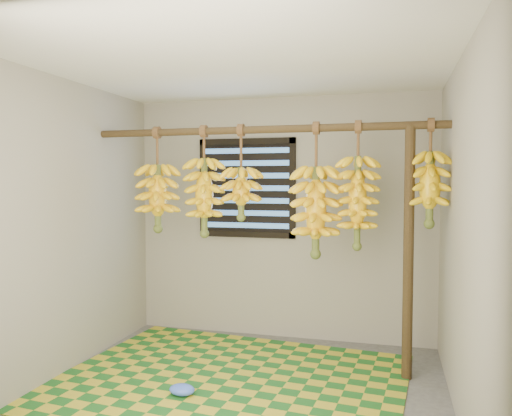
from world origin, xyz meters
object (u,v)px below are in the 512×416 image
(woven_mat, at_px, (228,380))
(banana_bunch_f, at_px, (430,189))
(banana_bunch_c, at_px, (241,193))
(banana_bunch_d, at_px, (357,202))
(banana_bunch_e, at_px, (316,212))
(support_post, at_px, (408,254))
(plastic_bag, at_px, (182,390))
(banana_bunch_a, at_px, (158,198))
(banana_bunch_b, at_px, (204,197))

(woven_mat, relative_size, banana_bunch_f, 3.20)
(banana_bunch_c, xyz_separation_m, banana_bunch_d, (0.98, -0.00, -0.07))
(banana_bunch_e, xyz_separation_m, banana_bunch_f, (0.88, 0.00, 0.19))
(support_post, height_order, woven_mat, support_post)
(plastic_bag, distance_m, banana_bunch_c, 1.63)
(woven_mat, bearing_deg, support_post, 17.22)
(banana_bunch_a, xyz_separation_m, banana_bunch_c, (0.78, -0.00, 0.04))
(plastic_bag, bearing_deg, banana_bunch_f, 24.09)
(banana_bunch_a, bearing_deg, banana_bunch_b, -0.00)
(banana_bunch_f, bearing_deg, plastic_bag, -155.91)
(banana_bunch_e, bearing_deg, banana_bunch_a, 180.00)
(woven_mat, xyz_separation_m, banana_bunch_b, (-0.36, 0.42, 1.43))
(banana_bunch_a, bearing_deg, banana_bunch_f, -0.00)
(support_post, relative_size, banana_bunch_b, 2.09)
(banana_bunch_d, height_order, banana_bunch_f, same)
(plastic_bag, relative_size, banana_bunch_f, 0.24)
(banana_bunch_b, bearing_deg, plastic_bag, -81.26)
(support_post, distance_m, woven_mat, 1.73)
(banana_bunch_b, xyz_separation_m, banana_bunch_c, (0.34, 0.00, 0.03))
(support_post, xyz_separation_m, banana_bunch_c, (-1.37, 0.00, 0.47))
(woven_mat, bearing_deg, banana_bunch_c, 92.89)
(banana_bunch_d, xyz_separation_m, banana_bunch_f, (0.55, 0.00, 0.11))
(woven_mat, height_order, banana_bunch_b, banana_bunch_b)
(plastic_bag, xyz_separation_m, banana_bunch_b, (-0.12, 0.78, 1.38))
(plastic_bag, height_order, banana_bunch_d, banana_bunch_d)
(banana_bunch_b, bearing_deg, banana_bunch_c, 0.00)
(banana_bunch_b, bearing_deg, support_post, 0.00)
(woven_mat, height_order, banana_bunch_c, banana_bunch_c)
(banana_bunch_c, bearing_deg, plastic_bag, -105.52)
(banana_bunch_e, bearing_deg, banana_bunch_f, 0.00)
(support_post, bearing_deg, banana_bunch_b, 180.00)
(plastic_bag, bearing_deg, woven_mat, 56.51)
(plastic_bag, bearing_deg, support_post, 26.07)
(banana_bunch_d, xyz_separation_m, banana_bunch_e, (-0.34, 0.00, -0.08))
(banana_bunch_c, distance_m, banana_bunch_d, 0.98)
(banana_bunch_b, relative_size, banana_bunch_f, 1.15)
(woven_mat, distance_m, banana_bunch_a, 1.68)
(banana_bunch_f, bearing_deg, banana_bunch_e, 180.00)
(plastic_bag, distance_m, banana_bunch_b, 1.59)
(plastic_bag, height_order, banana_bunch_a, banana_bunch_a)
(woven_mat, relative_size, banana_bunch_b, 2.77)
(banana_bunch_f, bearing_deg, support_post, 180.00)
(banana_bunch_c, bearing_deg, banana_bunch_a, 180.00)
(support_post, distance_m, plastic_bag, 2.01)
(woven_mat, distance_m, banana_bunch_e, 1.51)
(support_post, xyz_separation_m, banana_bunch_b, (-1.71, 0.00, 0.43))
(banana_bunch_b, bearing_deg, woven_mat, -49.60)
(banana_bunch_b, height_order, banana_bunch_f, same)
(banana_bunch_c, xyz_separation_m, banana_bunch_e, (0.64, 0.00, -0.15))
(banana_bunch_b, bearing_deg, banana_bunch_f, 0.00)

